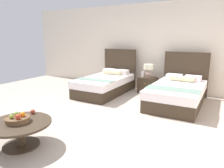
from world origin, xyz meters
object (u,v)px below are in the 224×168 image
Objects in this scene: vase at (143,74)px; loose_apple at (33,111)px; table_lamp at (148,69)px; coffee_table at (20,128)px; bed_near_corner at (178,93)px; fruit_bowl at (18,119)px; nightstand at (148,85)px; bed_near_window at (106,83)px.

vase is 3.77m from loose_apple.
table_lamp is 5.16× the size of loose_apple.
vase reaches higher than coffee_table.
bed_near_corner reaches higher than fruit_bowl.
nightstand is at bearing 14.16° from vase.
loose_apple is (-0.52, -3.73, -0.15)m from vase.
bed_near_corner is 1.36m from table_lamp.
bed_near_corner is 1.27m from nightstand.
fruit_bowl reaches higher than nightstand.
bed_near_corner is 4.08× the size of nightstand.
fruit_bowl is (-0.03, -0.00, 0.16)m from coffee_table.
nightstand is 2.96× the size of vase.
bed_near_window reaches higher than vase.
bed_near_corner is (2.18, -0.00, 0.00)m from bed_near_window.
bed_near_corner is 5.65× the size of fruit_bowl.
fruit_bowl reaches higher than coffee_table.
loose_apple is (-0.68, -3.79, -0.30)m from table_lamp.
coffee_table is at bearing -115.18° from bed_near_corner.
loose_apple is at bearing -119.55° from bed_near_corner.
bed_near_window is at bearing 99.07° from coffee_table.
vase is 4.13m from coffee_table.
coffee_table is (-0.55, -4.14, 0.05)m from nightstand.
nightstand is 0.50m from table_lamp.
loose_apple is at bearing -100.20° from nightstand.
loose_apple is (-0.13, 0.37, 0.14)m from coffee_table.
coffee_table is at bearing 3.31° from fruit_bowl.
table_lamp is 0.23m from vase.
bed_near_window is at bearing 97.84° from loose_apple.
vase is at bearing 33.69° from bed_near_window.
nightstand is 1.38× the size of fruit_bowl.
vase reaches higher than fruit_bowl.
nightstand is (-1.08, 0.67, -0.05)m from bed_near_corner.
bed_near_corner is at bearing 64.44° from fruit_bowl.
table_lamp is 3.86m from loose_apple.
nightstand is 6.86× the size of loose_apple.
bed_near_window is at bearing -148.73° from nightstand.
fruit_bowl is at bearing -176.69° from coffee_table.
table_lamp is (-1.08, 0.69, 0.44)m from bed_near_corner.
bed_near_corner reaches higher than nightstand.
loose_apple is (-1.75, -3.10, 0.14)m from bed_near_corner.
bed_near_window reaches higher than fruit_bowl.
bed_near_corner is 28.01× the size of loose_apple.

